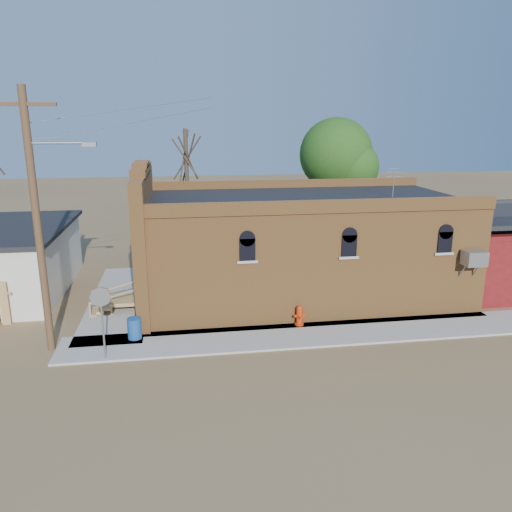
{
  "coord_description": "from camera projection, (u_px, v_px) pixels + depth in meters",
  "views": [
    {
      "loc": [
        -3.45,
        -16.1,
        7.86
      ],
      "look_at": [
        -0.37,
        3.93,
        2.4
      ],
      "focal_mm": 35.0,
      "sensor_mm": 36.0,
      "label": 1
    }
  ],
  "objects": [
    {
      "name": "ground",
      "position": [
        283.0,
        348.0,
        17.91
      ],
      "size": [
        120.0,
        120.0,
        0.0
      ],
      "primitive_type": "plane",
      "color": "brown",
      "rests_on": "ground"
    },
    {
      "name": "sidewalk_south",
      "position": [
        317.0,
        334.0,
        18.98
      ],
      "size": [
        19.0,
        2.2,
        0.08
      ],
      "primitive_type": "cube",
      "color": "#9E9991",
      "rests_on": "ground"
    },
    {
      "name": "sidewalk_west",
      "position": [
        121.0,
        299.0,
        22.71
      ],
      "size": [
        2.6,
        10.0,
        0.08
      ],
      "primitive_type": "cube",
      "color": "#9E9991",
      "rests_on": "ground"
    },
    {
      "name": "brick_bar",
      "position": [
        294.0,
        247.0,
        22.79
      ],
      "size": [
        16.4,
        7.97,
        6.3
      ],
      "color": "#A26731",
      "rests_on": "ground"
    },
    {
      "name": "red_shed",
      "position": [
        492.0,
        241.0,
        24.26
      ],
      "size": [
        5.4,
        6.4,
        4.3
      ],
      "color": "#5A120F",
      "rests_on": "ground"
    },
    {
      "name": "utility_pole",
      "position": [
        38.0,
        218.0,
        16.62
      ],
      "size": [
        3.12,
        0.26,
        9.0
      ],
      "color": "#4B341E",
      "rests_on": "ground"
    },
    {
      "name": "tree_bare_near",
      "position": [
        186.0,
        156.0,
        28.33
      ],
      "size": [
        2.8,
        2.8,
        7.65
      ],
      "color": "#443326",
      "rests_on": "ground"
    },
    {
      "name": "tree_leafy",
      "position": [
        336.0,
        155.0,
        30.13
      ],
      "size": [
        4.4,
        4.4,
        8.15
      ],
      "color": "#443326",
      "rests_on": "ground"
    },
    {
      "name": "fire_hydrant",
      "position": [
        299.0,
        315.0,
        19.65
      ],
      "size": [
        0.48,
        0.47,
        0.82
      ],
      "rotation": [
        0.0,
        0.0,
        0.37
      ],
      "color": "red",
      "rests_on": "sidewalk_south"
    },
    {
      "name": "stop_sign",
      "position": [
        101.0,
        304.0,
        16.48
      ],
      "size": [
        0.7,
        0.13,
        2.56
      ],
      "rotation": [
        0.0,
        0.0,
        -0.31
      ],
      "color": "gray",
      "rests_on": "sidewalk_south"
    },
    {
      "name": "trash_barrel",
      "position": [
        134.0,
        328.0,
        18.44
      ],
      "size": [
        0.66,
        0.66,
        0.79
      ],
      "primitive_type": "cylinder",
      "rotation": [
        0.0,
        0.0,
        -0.34
      ],
      "color": "navy",
      "rests_on": "sidewalk_west"
    }
  ]
}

